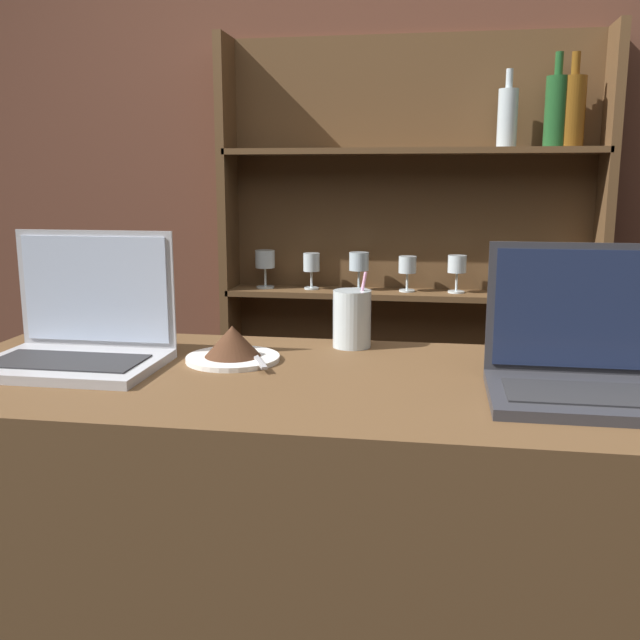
# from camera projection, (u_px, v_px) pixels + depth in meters

# --- Properties ---
(back_wall) EXTENTS (7.00, 0.06, 2.70)m
(back_wall) POSITION_uv_depth(u_px,v_px,m) (399.00, 209.00, 2.53)
(back_wall) COLOR brown
(back_wall) RESTS_ON ground_plane
(back_shelf) EXTENTS (1.29, 0.18, 1.93)m
(back_shelf) POSITION_uv_depth(u_px,v_px,m) (412.00, 305.00, 2.51)
(back_shelf) COLOR brown
(back_shelf) RESTS_ON ground_plane
(laptop_near) EXTENTS (0.34, 0.24, 0.26)m
(laptop_near) POSITION_uv_depth(u_px,v_px,m) (80.00, 335.00, 1.40)
(laptop_near) COLOR #ADADB2
(laptop_near) RESTS_ON bar_counter
(laptop_far) EXTENTS (0.34, 0.24, 0.25)m
(laptop_far) POSITION_uv_depth(u_px,v_px,m) (593.00, 364.00, 1.19)
(laptop_far) COLOR #333338
(laptop_far) RESTS_ON bar_counter
(cake_plate) EXTENTS (0.19, 0.19, 0.07)m
(cake_plate) POSITION_uv_depth(u_px,v_px,m) (233.00, 346.00, 1.42)
(cake_plate) COLOR white
(cake_plate) RESTS_ON bar_counter
(water_glass) EXTENTS (0.08, 0.08, 0.16)m
(water_glass) POSITION_uv_depth(u_px,v_px,m) (352.00, 319.00, 1.54)
(water_glass) COLOR silver
(water_glass) RESTS_ON bar_counter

